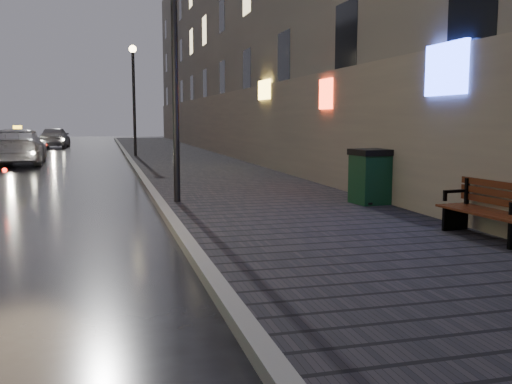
# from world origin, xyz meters

# --- Properties ---
(ground) EXTENTS (120.00, 120.00, 0.00)m
(ground) POSITION_xyz_m (0.00, 0.00, 0.00)
(ground) COLOR black
(ground) RESTS_ON ground
(sidewalk) EXTENTS (4.60, 58.00, 0.15)m
(sidewalk) POSITION_xyz_m (3.90, 21.00, 0.07)
(sidewalk) COLOR black
(sidewalk) RESTS_ON ground
(curb) EXTENTS (0.20, 58.00, 0.15)m
(curb) POSITION_xyz_m (1.50, 21.00, 0.07)
(curb) COLOR slate
(curb) RESTS_ON ground
(building_near) EXTENTS (1.80, 50.00, 13.00)m
(building_near) POSITION_xyz_m (7.10, 25.00, 6.50)
(building_near) COLOR #605B54
(building_near) RESTS_ON ground
(lamp_near) EXTENTS (0.36, 0.36, 5.28)m
(lamp_near) POSITION_xyz_m (1.85, 6.00, 3.49)
(lamp_near) COLOR black
(lamp_near) RESTS_ON sidewalk
(lamp_far) EXTENTS (0.36, 0.36, 5.28)m
(lamp_far) POSITION_xyz_m (1.85, 22.00, 3.49)
(lamp_far) COLOR black
(lamp_far) RESTS_ON sidewalk
(bench) EXTENTS (0.71, 1.73, 0.86)m
(bench) POSITION_xyz_m (5.92, 0.91, 0.58)
(bench) COLOR black
(bench) RESTS_ON sidewalk
(trash_bin) EXTENTS (0.83, 0.83, 1.16)m
(trash_bin) POSITION_xyz_m (5.80, 4.65, 0.74)
(trash_bin) COLOR #0E331B
(trash_bin) RESTS_ON sidewalk
(taxi_mid) EXTENTS (2.35, 5.33, 1.52)m
(taxi_mid) POSITION_xyz_m (-3.20, 20.12, 0.76)
(taxi_mid) COLOR silver
(taxi_mid) RESTS_ON ground
(car_far) EXTENTS (1.90, 4.29, 1.43)m
(car_far) POSITION_xyz_m (-2.79, 34.83, 0.72)
(car_far) COLOR gray
(car_far) RESTS_ON ground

